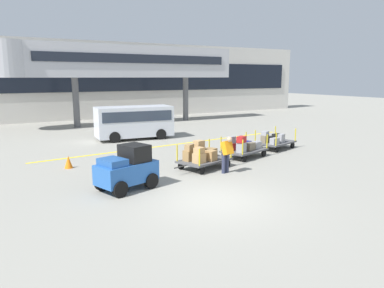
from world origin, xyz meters
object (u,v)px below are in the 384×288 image
Objects in this scene: baggage_handler at (227,153)px; safety_cone_near at (68,162)px; shuttle_van at (134,120)px; baggage_cart_lead at (202,156)px; baggage_cart_tail at (274,141)px; baggage_tug at (127,169)px; baggage_cart_middle at (244,147)px.

baggage_handler is 2.84× the size of safety_cone_near.
shuttle_van is 7.91m from safety_cone_near.
baggage_handler is 9.97m from shuttle_van.
baggage_cart_lead reaches higher than baggage_cart_tail.
baggage_tug is 10.07m from baggage_cart_tail.
baggage_cart_tail is at bearing -6.32° from safety_cone_near.
baggage_tug reaches higher than baggage_cart_tail.
safety_cone_near is (-5.28, -5.81, -0.96)m from shuttle_van.
safety_cone_near is at bearing 143.29° from baggage_handler.
baggage_cart_lead reaches higher than safety_cone_near.
baggage_cart_lead is at bearing -164.17° from baggage_cart_middle.
baggage_cart_lead is 3.01m from baggage_cart_middle.
baggage_tug reaches higher than baggage_cart_middle.
safety_cone_near is at bearing 165.08° from baggage_cart_middle.
baggage_cart_middle is 3.18m from baggage_handler.
baggage_cart_tail is 1.97× the size of baggage_handler.
baggage_handler reaches higher than safety_cone_near.
baggage_cart_lead is at bearing -91.21° from shuttle_van.
baggage_tug is at bearing -112.02° from shuttle_van.
baggage_cart_middle is at bearing 39.63° from baggage_handler.
shuttle_van is (-5.56, 7.01, 0.76)m from baggage_cart_tail.
safety_cone_near is at bearing 149.92° from baggage_cart_lead.
baggage_cart_middle is at bearing -161.92° from baggage_cart_tail.
safety_cone_near is (-1.23, 4.21, -0.48)m from baggage_tug.
baggage_cart_lead is at bearing -30.08° from safety_cone_near.
shuttle_van is at bearing 108.86° from baggage_cart_middle.
baggage_cart_tail is (2.84, 0.93, -0.05)m from baggage_cart_middle.
baggage_handler is at bearing -150.85° from baggage_cart_tail.
baggage_cart_lead is (3.87, 1.26, -0.19)m from baggage_tug.
baggage_handler reaches higher than baggage_cart_middle.
baggage_cart_middle is (6.77, 2.08, -0.22)m from baggage_tug.
baggage_cart_lead is 1.32m from baggage_handler.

